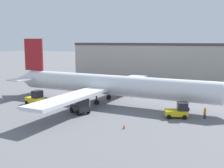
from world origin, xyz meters
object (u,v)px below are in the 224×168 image
object	(u,v)px
airplane	(107,85)
ground_crew_worker	(205,113)
pushback_tug	(35,98)
safety_cone_near	(124,126)
baggage_tug	(178,111)
belt_loader_truck	(81,106)

from	to	relation	value
airplane	ground_crew_worker	world-z (taller)	airplane
pushback_tug	ground_crew_worker	bearing A→B (deg)	15.40
ground_crew_worker	safety_cone_near	size ratio (longest dim) A/B	3.03
baggage_tug	safety_cone_near	distance (m)	9.67
ground_crew_worker	belt_loader_truck	world-z (taller)	belt_loader_truck
belt_loader_truck	pushback_tug	distance (m)	10.81
ground_crew_worker	pushback_tug	size ratio (longest dim) A/B	0.52
ground_crew_worker	pushback_tug	world-z (taller)	pushback_tug
belt_loader_truck	pushback_tug	xyz separation A→B (m)	(-10.57, 2.25, -0.04)
airplane	safety_cone_near	xyz separation A→B (m)	(8.53, -12.86, -3.00)
safety_cone_near	pushback_tug	bearing A→B (deg)	161.61
baggage_tug	pushback_tug	size ratio (longest dim) A/B	1.13
baggage_tug	safety_cone_near	bearing A→B (deg)	-142.53
airplane	belt_loader_truck	xyz separation A→B (m)	(-0.42, -8.62, -2.12)
airplane	pushback_tug	size ratio (longest dim) A/B	13.79
belt_loader_truck	pushback_tug	world-z (taller)	pushback_tug
baggage_tug	belt_loader_truck	distance (m)	14.73
airplane	pushback_tug	world-z (taller)	airplane
belt_loader_truck	safety_cone_near	world-z (taller)	belt_loader_truck
airplane	belt_loader_truck	bearing A→B (deg)	-90.38
airplane	safety_cone_near	size ratio (longest dim) A/B	80.28
baggage_tug	safety_cone_near	xyz separation A→B (m)	(-5.27, -8.07, -0.77)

